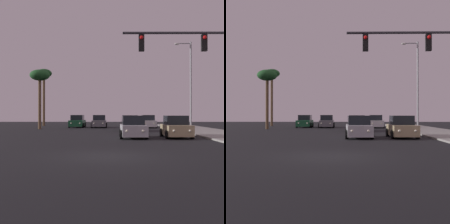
{
  "view_description": "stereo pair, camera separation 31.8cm",
  "coord_description": "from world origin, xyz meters",
  "views": [
    {
      "loc": [
        0.25,
        -13.26,
        1.78
      ],
      "look_at": [
        0.06,
        12.61,
        1.97
      ],
      "focal_mm": 50.0,
      "sensor_mm": 36.0,
      "label": 1
    },
    {
      "loc": [
        0.57,
        -13.26,
        1.78
      ],
      "look_at": [
        0.06,
        12.61,
        1.97
      ],
      "focal_mm": 50.0,
      "sensor_mm": 36.0,
      "label": 2
    }
  ],
  "objects": [
    {
      "name": "traffic_light_mast",
      "position": [
        5.59,
        3.7,
        4.71
      ],
      "size": [
        6.93,
        0.36,
        6.5
      ],
      "color": "#38383D",
      "rests_on": "sidewalk_right"
    },
    {
      "name": "ground_plane",
      "position": [
        0.0,
        0.0,
        0.0
      ],
      "size": [
        120.0,
        120.0,
        0.0
      ],
      "primitive_type": "plane",
      "color": "black"
    },
    {
      "name": "street_lamp",
      "position": [
        7.88,
        18.32,
        5.12
      ],
      "size": [
        1.74,
        0.24,
        9.0
      ],
      "color": "#99999E",
      "rests_on": "sidewalk_right"
    },
    {
      "name": "car_green",
      "position": [
        -4.74,
        28.83,
        0.76
      ],
      "size": [
        2.04,
        4.33,
        1.68
      ],
      "rotation": [
        0.0,
        0.0,
        3.12
      ],
      "color": "#195933",
      "rests_on": "ground"
    },
    {
      "name": "car_silver",
      "position": [
        1.67,
        10.34,
        0.76
      ],
      "size": [
        2.04,
        4.33,
        1.68
      ],
      "rotation": [
        0.0,
        0.0,
        3.16
      ],
      "color": "#B7B7BC",
      "rests_on": "ground"
    },
    {
      "name": "car_tan",
      "position": [
        4.97,
        10.63,
        0.76
      ],
      "size": [
        2.04,
        4.31,
        1.68
      ],
      "rotation": [
        0.0,
        0.0,
        3.14
      ],
      "color": "tan",
      "rests_on": "ground"
    },
    {
      "name": "palm_tree_far",
      "position": [
        -10.47,
        34.0,
        7.53
      ],
      "size": [
        2.4,
        2.4,
        8.67
      ],
      "color": "brown",
      "rests_on": "ground"
    },
    {
      "name": "palm_tree_mid",
      "position": [
        -8.69,
        24.0,
        6.16
      ],
      "size": [
        2.4,
        2.4,
        7.14
      ],
      "color": "brown",
      "rests_on": "ground"
    },
    {
      "name": "car_black",
      "position": [
        1.9,
        19.77,
        0.76
      ],
      "size": [
        2.04,
        4.32,
        1.68
      ],
      "rotation": [
        0.0,
        0.0,
        3.13
      ],
      "color": "black",
      "rests_on": "ground"
    },
    {
      "name": "car_grey",
      "position": [
        -1.76,
        28.3,
        0.76
      ],
      "size": [
        2.04,
        4.32,
        1.68
      ],
      "rotation": [
        0.0,
        0.0,
        3.15
      ],
      "color": "slate",
      "rests_on": "ground"
    },
    {
      "name": "car_white",
      "position": [
        4.69,
        27.85,
        0.76
      ],
      "size": [
        2.04,
        4.32,
        1.68
      ],
      "rotation": [
        0.0,
        0.0,
        3.14
      ],
      "color": "silver",
      "rests_on": "ground"
    }
  ]
}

